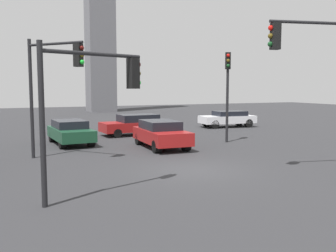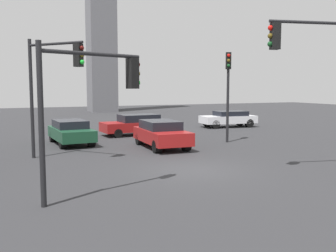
{
  "view_description": "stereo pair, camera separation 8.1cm",
  "coord_description": "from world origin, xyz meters",
  "px_view_note": "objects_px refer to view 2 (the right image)",
  "views": [
    {
      "loc": [
        -7.19,
        -13.51,
        3.39
      ],
      "look_at": [
        -0.09,
        2.39,
        1.59
      ],
      "focal_mm": 40.65,
      "sensor_mm": 36.0,
      "label": 1
    },
    {
      "loc": [
        -7.11,
        -13.54,
        3.39
      ],
      "look_at": [
        -0.09,
        2.39,
        1.59
      ],
      "focal_mm": 40.65,
      "sensor_mm": 36.0,
      "label": 2
    }
  ],
  "objects_px": {
    "traffic_light_1": "(318,63)",
    "traffic_light_3": "(53,75)",
    "car_2": "(161,133)",
    "traffic_light_2": "(93,89)",
    "car_4": "(229,118)",
    "traffic_light_0": "(228,80)",
    "car_3": "(71,131)",
    "car_0": "(136,124)"
  },
  "relations": [
    {
      "from": "traffic_light_0",
      "to": "car_0",
      "type": "bearing_deg",
      "value": -116.18
    },
    {
      "from": "car_0",
      "to": "car_4",
      "type": "distance_m",
      "value": 9.02
    },
    {
      "from": "car_2",
      "to": "traffic_light_3",
      "type": "bearing_deg",
      "value": -73.98
    },
    {
      "from": "car_4",
      "to": "traffic_light_2",
      "type": "bearing_deg",
      "value": 51.16
    },
    {
      "from": "traffic_light_2",
      "to": "car_0",
      "type": "bearing_deg",
      "value": 47.15
    },
    {
      "from": "car_2",
      "to": "car_3",
      "type": "relative_size",
      "value": 1.02
    },
    {
      "from": "traffic_light_2",
      "to": "car_4",
      "type": "height_order",
      "value": "traffic_light_2"
    },
    {
      "from": "traffic_light_0",
      "to": "car_3",
      "type": "height_order",
      "value": "traffic_light_0"
    },
    {
      "from": "traffic_light_0",
      "to": "car_0",
      "type": "height_order",
      "value": "traffic_light_0"
    },
    {
      "from": "traffic_light_3",
      "to": "car_2",
      "type": "distance_m",
      "value": 6.84
    },
    {
      "from": "traffic_light_1",
      "to": "car_4",
      "type": "distance_m",
      "value": 17.33
    },
    {
      "from": "traffic_light_1",
      "to": "traffic_light_2",
      "type": "distance_m",
      "value": 8.83
    },
    {
      "from": "car_3",
      "to": "car_4",
      "type": "distance_m",
      "value": 14.48
    },
    {
      "from": "traffic_light_0",
      "to": "car_4",
      "type": "relative_size",
      "value": 1.15
    },
    {
      "from": "traffic_light_0",
      "to": "traffic_light_1",
      "type": "height_order",
      "value": "traffic_light_1"
    },
    {
      "from": "traffic_light_2",
      "to": "car_0",
      "type": "xyz_separation_m",
      "value": [
        6.11,
        13.72,
        -2.56
      ]
    },
    {
      "from": "car_0",
      "to": "traffic_light_3",
      "type": "bearing_deg",
      "value": 45.25
    },
    {
      "from": "traffic_light_2",
      "to": "car_2",
      "type": "relative_size",
      "value": 1.03
    },
    {
      "from": "traffic_light_3",
      "to": "car_2",
      "type": "height_order",
      "value": "traffic_light_3"
    },
    {
      "from": "traffic_light_0",
      "to": "car_0",
      "type": "xyz_separation_m",
      "value": [
        -3.93,
        5.61,
        -3.02
      ]
    },
    {
      "from": "traffic_light_2",
      "to": "car_4",
      "type": "relative_size",
      "value": 0.98
    },
    {
      "from": "traffic_light_2",
      "to": "traffic_light_3",
      "type": "xyz_separation_m",
      "value": [
        -0.36,
        6.41,
        0.63
      ]
    },
    {
      "from": "traffic_light_1",
      "to": "car_0",
      "type": "relative_size",
      "value": 1.24
    },
    {
      "from": "car_2",
      "to": "car_3",
      "type": "height_order",
      "value": "car_2"
    },
    {
      "from": "car_2",
      "to": "car_4",
      "type": "xyz_separation_m",
      "value": [
        9.4,
        7.72,
        -0.05
      ]
    },
    {
      "from": "car_0",
      "to": "car_3",
      "type": "distance_m",
      "value": 5.57
    },
    {
      "from": "traffic_light_0",
      "to": "traffic_light_3",
      "type": "relative_size",
      "value": 0.97
    },
    {
      "from": "car_2",
      "to": "traffic_light_1",
      "type": "bearing_deg",
      "value": 24.17
    },
    {
      "from": "traffic_light_1",
      "to": "car_2",
      "type": "bearing_deg",
      "value": -55.33
    },
    {
      "from": "traffic_light_1",
      "to": "car_3",
      "type": "height_order",
      "value": "traffic_light_1"
    },
    {
      "from": "traffic_light_1",
      "to": "traffic_light_2",
      "type": "height_order",
      "value": "traffic_light_1"
    },
    {
      "from": "traffic_light_2",
      "to": "car_0",
      "type": "distance_m",
      "value": 15.24
    },
    {
      "from": "traffic_light_1",
      "to": "car_0",
      "type": "bearing_deg",
      "value": -66.31
    },
    {
      "from": "traffic_light_0",
      "to": "traffic_light_1",
      "type": "xyz_separation_m",
      "value": [
        -1.27,
        -8.33,
        0.54
      ]
    },
    {
      "from": "traffic_light_3",
      "to": "traffic_light_2",
      "type": "bearing_deg",
      "value": -37.03
    },
    {
      "from": "traffic_light_2",
      "to": "car_2",
      "type": "xyz_separation_m",
      "value": [
        5.55,
        7.84,
        -2.52
      ]
    },
    {
      "from": "traffic_light_1",
      "to": "traffic_light_3",
      "type": "height_order",
      "value": "traffic_light_1"
    },
    {
      "from": "traffic_light_2",
      "to": "traffic_light_1",
      "type": "bearing_deg",
      "value": -20.26
    },
    {
      "from": "traffic_light_3",
      "to": "traffic_light_0",
      "type": "bearing_deg",
      "value": 59.02
    },
    {
      "from": "car_2",
      "to": "car_0",
      "type": "bearing_deg",
      "value": 176.92
    },
    {
      "from": "traffic_light_1",
      "to": "car_2",
      "type": "xyz_separation_m",
      "value": [
        -3.22,
        8.06,
        -3.52
      ]
    },
    {
      "from": "car_0",
      "to": "car_2",
      "type": "relative_size",
      "value": 1.07
    }
  ]
}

